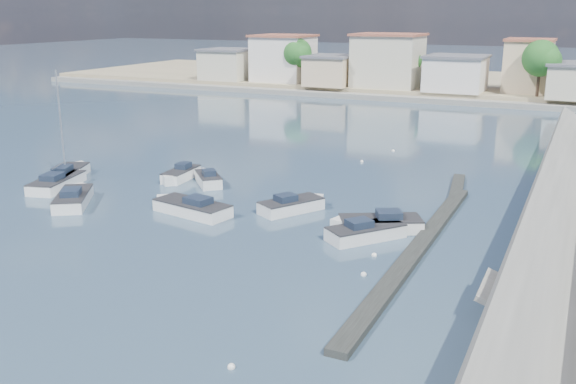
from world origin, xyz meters
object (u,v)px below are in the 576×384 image
at_px(motorboat_b, 294,206).
at_px(sailboat, 67,174).
at_px(motorboat_f, 208,179).
at_px(motorboat_d, 376,225).
at_px(motorboat_a, 74,198).
at_px(motorboat_g, 180,175).
at_px(motorboat_e, 59,182).
at_px(motorboat_c, 189,208).
at_px(motorboat_h, 369,232).

bearing_deg(motorboat_b, sailboat, 179.99).
bearing_deg(sailboat, motorboat_f, 18.00).
distance_m(motorboat_b, motorboat_f, 9.86).
bearing_deg(motorboat_d, sailboat, 176.75).
distance_m(motorboat_a, motorboat_b, 15.72).
distance_m(motorboat_a, motorboat_g, 9.20).
bearing_deg(motorboat_e, sailboat, 119.34).
height_order(motorboat_c, motorboat_f, same).
bearing_deg(motorboat_f, sailboat, -162.00).
relative_size(motorboat_c, motorboat_e, 1.03).
distance_m(motorboat_e, sailboat, 2.48).
height_order(motorboat_c, motorboat_d, same).
bearing_deg(motorboat_g, motorboat_e, -141.19).
xyz_separation_m(motorboat_b, motorboat_f, (-9.17, 3.62, 0.00)).
distance_m(motorboat_c, motorboat_h, 12.58).
relative_size(motorboat_b, motorboat_g, 1.05).
relative_size(motorboat_d, motorboat_f, 1.44).
xyz_separation_m(motorboat_a, motorboat_b, (14.90, 5.01, -0.00)).
xyz_separation_m(motorboat_a, motorboat_e, (-4.19, 2.85, -0.00)).
distance_m(motorboat_a, motorboat_d, 21.49).
relative_size(motorboat_a, sailboat, 0.60).
relative_size(motorboat_a, motorboat_d, 0.98).
bearing_deg(motorboat_h, motorboat_b, 154.43).
bearing_deg(motorboat_g, motorboat_f, -0.89).
bearing_deg(sailboat, motorboat_c, -13.78).
distance_m(motorboat_d, motorboat_e, 25.39).
bearing_deg(motorboat_a, motorboat_d, 9.39).
relative_size(motorboat_f, motorboat_h, 0.79).
height_order(motorboat_d, motorboat_f, same).
bearing_deg(motorboat_b, motorboat_f, 158.44).
bearing_deg(sailboat, motorboat_e, -60.66).
relative_size(motorboat_d, motorboat_e, 0.90).
bearing_deg(motorboat_f, motorboat_e, -149.77).
xyz_separation_m(motorboat_c, motorboat_h, (12.58, 0.41, -0.00)).
bearing_deg(motorboat_b, motorboat_c, -150.92).
xyz_separation_m(motorboat_a, motorboat_c, (8.69, 1.56, 0.00)).
relative_size(motorboat_a, motorboat_g, 1.19).
distance_m(motorboat_b, motorboat_d, 6.47).
bearing_deg(motorboat_g, sailboat, -156.59).
distance_m(motorboat_c, motorboat_f, 7.67).
bearing_deg(motorboat_e, motorboat_g, 38.81).
relative_size(motorboat_c, motorboat_f, 1.64).
bearing_deg(motorboat_a, motorboat_f, 56.40).
bearing_deg(motorboat_e, motorboat_d, 1.47).
distance_m(motorboat_e, motorboat_h, 25.47).
bearing_deg(motorboat_c, motorboat_b, 29.08).
height_order(motorboat_g, sailboat, sailboat).
height_order(motorboat_d, motorboat_e, same).
relative_size(motorboat_b, sailboat, 0.53).
bearing_deg(sailboat, motorboat_d, -3.25).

